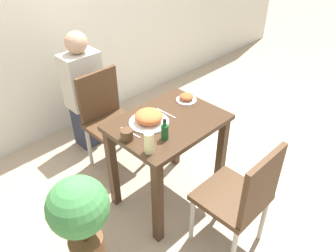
% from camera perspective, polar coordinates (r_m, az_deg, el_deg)
% --- Properties ---
extents(ground_plane, '(16.00, 16.00, 0.00)m').
position_cam_1_polar(ground_plane, '(2.87, -0.00, -11.92)').
color(ground_plane, tan).
extents(wall_back, '(8.00, 0.05, 2.60)m').
position_cam_1_polar(wall_back, '(3.34, -20.18, 19.10)').
color(wall_back, beige).
rests_on(wall_back, ground_plane).
extents(dining_table, '(0.81, 0.61, 0.77)m').
position_cam_1_polar(dining_table, '(2.46, -0.00, -2.15)').
color(dining_table, '#3D2819').
rests_on(dining_table, ground_plane).
extents(chair_near, '(0.42, 0.42, 0.90)m').
position_cam_1_polar(chair_near, '(2.22, 12.79, -11.78)').
color(chair_near, '#4C331E').
rests_on(chair_near, ground_plane).
extents(chair_far, '(0.42, 0.42, 0.90)m').
position_cam_1_polar(chair_far, '(2.95, -10.38, 1.69)').
color(chair_far, '#4C331E').
rests_on(chair_far, ground_plane).
extents(food_plate, '(0.29, 0.29, 0.10)m').
position_cam_1_polar(food_plate, '(2.32, -3.36, 1.46)').
color(food_plate, white).
rests_on(food_plate, dining_table).
extents(side_plate, '(0.16, 0.16, 0.06)m').
position_cam_1_polar(side_plate, '(2.60, 3.21, 4.90)').
color(side_plate, white).
rests_on(side_plate, dining_table).
extents(drink_cup, '(0.09, 0.09, 0.07)m').
position_cam_1_polar(drink_cup, '(2.18, -7.18, -1.49)').
color(drink_cup, '#4C331E').
rests_on(drink_cup, dining_table).
extents(juice_glass, '(0.06, 0.06, 0.15)m').
position_cam_1_polar(juice_glass, '(2.04, -3.32, -2.90)').
color(juice_glass, beige).
rests_on(juice_glass, dining_table).
extents(sauce_bottle, '(0.05, 0.05, 0.16)m').
position_cam_1_polar(sauce_bottle, '(2.16, -0.58, -0.90)').
color(sauce_bottle, '#194C23').
rests_on(sauce_bottle, dining_table).
extents(fork_utensil, '(0.02, 0.18, 0.00)m').
position_cam_1_polar(fork_utensil, '(2.26, -6.58, -1.15)').
color(fork_utensil, silver).
rests_on(fork_utensil, dining_table).
extents(spoon_utensil, '(0.01, 0.20, 0.00)m').
position_cam_1_polar(spoon_utensil, '(2.45, -0.32, 2.23)').
color(spoon_utensil, silver).
rests_on(spoon_utensil, dining_table).
extents(potted_plant_left, '(0.38, 0.38, 0.78)m').
position_cam_1_polar(potted_plant_left, '(2.13, -15.00, -15.17)').
color(potted_plant_left, brown).
rests_on(potted_plant_left, ground_plane).
extents(person_figure, '(0.34, 0.22, 1.17)m').
position_cam_1_polar(person_figure, '(3.23, -14.36, 5.74)').
color(person_figure, '#2D3347').
rests_on(person_figure, ground_plane).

